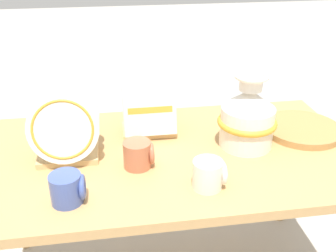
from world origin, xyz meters
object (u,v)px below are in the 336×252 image
mug_terracotta_glaze (139,154)px  dish_rack_square_plates (149,112)px  dish_rack_round_plates (65,133)px  mug_cream_glaze (209,174)px  ceramic_vase (248,116)px  mug_cobalt_glaze (68,189)px  wicker_charger_stack (302,129)px

mug_terracotta_glaze → dish_rack_square_plates: bearing=75.9°
dish_rack_round_plates → mug_terracotta_glaze: bearing=-19.1°
dish_rack_round_plates → mug_cream_glaze: size_ratio=2.50×
ceramic_vase → mug_cobalt_glaze: ceramic_vase is taller
wicker_charger_stack → mug_terracotta_glaze: (-0.69, -0.16, 0.03)m
mug_cobalt_glaze → ceramic_vase: bearing=21.6°
dish_rack_square_plates → mug_cobalt_glaze: 0.51m
wicker_charger_stack → dish_rack_square_plates: bearing=171.1°
dish_rack_round_plates → dish_rack_square_plates: 0.36m
mug_terracotta_glaze → mug_cobalt_glaze: (-0.23, -0.17, 0.00)m
wicker_charger_stack → mug_cobalt_glaze: (-0.92, -0.32, 0.03)m
dish_rack_round_plates → mug_cream_glaze: 0.53m
ceramic_vase → mug_cream_glaze: (-0.21, -0.25, -0.07)m
dish_rack_square_plates → mug_terracotta_glaze: size_ratio=2.13×
mug_terracotta_glaze → mug_cream_glaze: 0.26m
dish_rack_square_plates → mug_cobalt_glaze: size_ratio=2.13×
mug_cream_glaze → mug_cobalt_glaze: 0.44m
mug_cream_glaze → mug_cobalt_glaze: (-0.44, -0.01, 0.00)m
ceramic_vase → dish_rack_round_plates: bearing=-179.7°
dish_rack_round_plates → mug_terracotta_glaze: dish_rack_round_plates is taller
dish_rack_square_plates → mug_terracotta_glaze: bearing=-104.1°
mug_terracotta_glaze → dish_rack_round_plates: bearing=160.9°
ceramic_vase → mug_cream_glaze: 0.33m
mug_terracotta_glaze → ceramic_vase: bearing=12.2°
wicker_charger_stack → mug_cream_glaze: 0.57m
ceramic_vase → dish_rack_square_plates: 0.39m
wicker_charger_stack → mug_cream_glaze: (-0.47, -0.31, 0.03)m
ceramic_vase → mug_terracotta_glaze: size_ratio=2.73×
dish_rack_round_plates → dish_rack_square_plates: (0.31, 0.17, -0.02)m
wicker_charger_stack → mug_terracotta_glaze: 0.70m
mug_cobalt_glaze → mug_terracotta_glaze: bearing=35.9°
mug_terracotta_glaze → mug_cobalt_glaze: bearing=-144.1°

